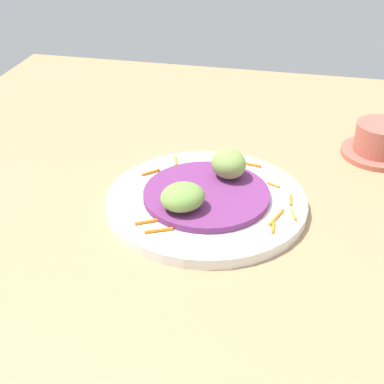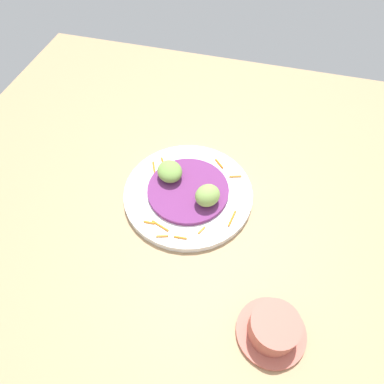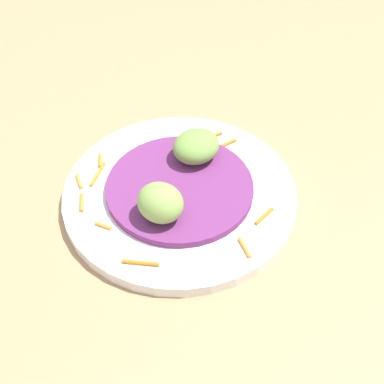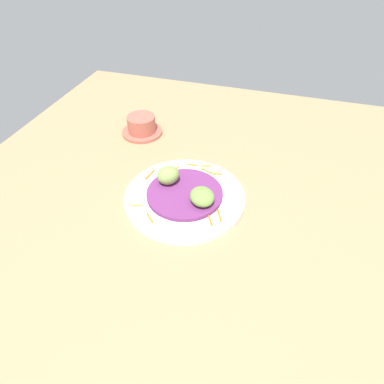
# 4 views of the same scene
# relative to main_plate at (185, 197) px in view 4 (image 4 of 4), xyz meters

# --- Properties ---
(table_surface) EXTENTS (1.10, 1.10, 0.02)m
(table_surface) POSITION_rel_main_plate_xyz_m (-0.04, 0.01, -0.02)
(table_surface) COLOR tan
(table_surface) RESTS_ON ground
(main_plate) EXTENTS (0.26, 0.26, 0.01)m
(main_plate) POSITION_rel_main_plate_xyz_m (0.00, 0.00, 0.00)
(main_plate) COLOR white
(main_plate) RESTS_ON table_surface
(cabbage_bed) EXTENTS (0.16, 0.16, 0.01)m
(cabbage_bed) POSITION_rel_main_plate_xyz_m (-0.00, -0.00, 0.01)
(cabbage_bed) COLOR #702D6B
(cabbage_bed) RESTS_ON main_plate
(carrot_garnish) EXTENTS (0.22, 0.20, 0.00)m
(carrot_garnish) POSITION_rel_main_plate_xyz_m (-0.02, -0.00, 0.01)
(carrot_garnish) COLOR orange
(carrot_garnish) RESTS_ON main_plate
(guac_scoop_left) EXTENTS (0.07, 0.07, 0.03)m
(guac_scoop_left) POSITION_rel_main_plate_xyz_m (0.02, 0.04, 0.03)
(guac_scoop_left) COLOR #759E47
(guac_scoop_left) RESTS_ON cabbage_bed
(guac_scoop_center) EXTENTS (0.07, 0.06, 0.04)m
(guac_scoop_center) POSITION_rel_main_plate_xyz_m (-0.02, -0.04, 0.04)
(guac_scoop_center) COLOR #84A851
(guac_scoop_center) RESTS_ON cabbage_bed
(terracotta_bowl) EXTENTS (0.11, 0.11, 0.05)m
(terracotta_bowl) POSITION_rel_main_plate_xyz_m (-0.23, -0.20, 0.02)
(terracotta_bowl) COLOR #B75B4C
(terracotta_bowl) RESTS_ON table_surface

